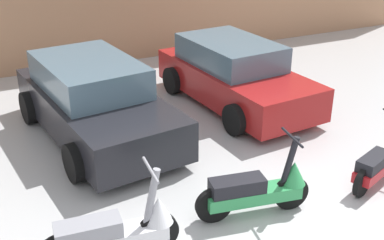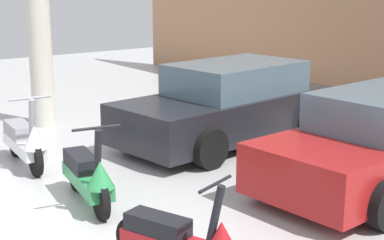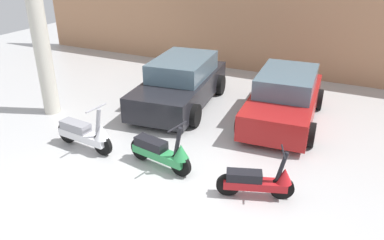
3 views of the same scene
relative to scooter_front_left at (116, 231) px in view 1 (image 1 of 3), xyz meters
name	(u,v)px [view 1 (image 1 of 3)]	position (x,y,z in m)	size (l,w,h in m)	color
scooter_front_left	(116,231)	(0.00, 0.00, 0.00)	(1.61, 0.58, 1.12)	black
scooter_front_right	(259,189)	(1.93, 0.05, -0.01)	(1.55, 0.62, 1.09)	black
scooter_front_center	(382,160)	(3.99, -0.04, -0.05)	(1.35, 0.70, 0.98)	black
car_rear_left	(94,101)	(0.68, 3.29, 0.24)	(2.24, 4.09, 1.33)	black
car_rear_center	(234,75)	(3.59, 3.51, 0.21)	(2.03, 3.86, 1.27)	maroon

